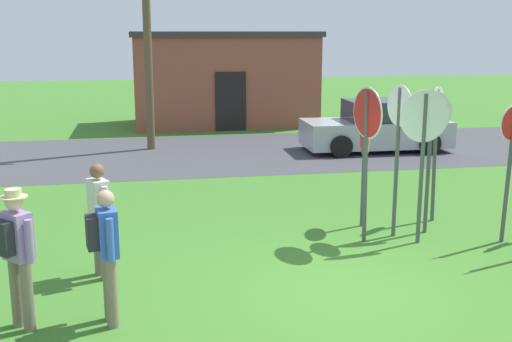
% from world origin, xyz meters
% --- Properties ---
extents(ground_plane, '(80.00, 80.00, 0.00)m').
position_xyz_m(ground_plane, '(0.00, 0.00, 0.00)').
color(ground_plane, '#3D7528').
extents(street_asphalt, '(60.00, 6.40, 0.01)m').
position_xyz_m(street_asphalt, '(0.00, 10.40, 0.00)').
color(street_asphalt, '#424247').
rests_on(street_asphalt, ground).
extents(building_background, '(6.93, 3.73, 3.50)m').
position_xyz_m(building_background, '(0.53, 16.30, 1.76)').
color(building_background, brown).
rests_on(building_background, ground).
extents(utility_pole, '(1.80, 0.24, 8.26)m').
position_xyz_m(utility_pole, '(-2.37, 11.41, 4.31)').
color(utility_pole, brown).
rests_on(utility_pole, ground).
extents(parked_car_on_street, '(4.33, 2.08, 1.51)m').
position_xyz_m(parked_car_on_street, '(4.31, 9.95, 0.69)').
color(parked_car_on_street, '#A5A8AD').
rests_on(parked_car_on_street, ground).
extents(stop_sign_rear_right, '(0.11, 0.69, 1.97)m').
position_xyz_m(stop_sign_rear_right, '(1.28, 2.86, 1.33)').
color(stop_sign_rear_right, '#474C4C').
rests_on(stop_sign_rear_right, ground).
extents(stop_sign_nearest, '(0.21, 0.85, 2.64)m').
position_xyz_m(stop_sign_nearest, '(0.99, 2.01, 1.83)').
color(stop_sign_nearest, '#474C4C').
rests_on(stop_sign_nearest, ground).
extents(stop_sign_leaning_left, '(0.87, 0.08, 2.60)m').
position_xyz_m(stop_sign_leaning_left, '(1.90, 1.80, 1.81)').
color(stop_sign_leaning_left, '#474C4C').
rests_on(stop_sign_leaning_left, ground).
extents(stop_sign_center_cluster, '(0.49, 0.46, 2.54)m').
position_xyz_m(stop_sign_center_cluster, '(2.69, 2.96, 1.69)').
color(stop_sign_center_cluster, '#474C4C').
rests_on(stop_sign_center_cluster, ground).
extents(stop_sign_leaning_right, '(0.16, 0.70, 2.65)m').
position_xyz_m(stop_sign_leaning_right, '(1.63, 2.21, 1.79)').
color(stop_sign_leaning_right, '#474C4C').
rests_on(stop_sign_leaning_right, ground).
extents(stop_sign_rear_left, '(0.74, 0.07, 2.52)m').
position_xyz_m(stop_sign_rear_left, '(2.26, 2.29, 1.72)').
color(stop_sign_rear_left, '#474C4C').
rests_on(stop_sign_rear_left, ground).
extents(stop_sign_far_back, '(0.58, 0.23, 2.35)m').
position_xyz_m(stop_sign_far_back, '(3.33, 1.55, 1.55)').
color(stop_sign_far_back, '#474C4C').
rests_on(stop_sign_far_back, ground).
extents(person_with_sunhat, '(0.48, 0.48, 1.74)m').
position_xyz_m(person_with_sunhat, '(-4.16, -0.31, 1.01)').
color(person_with_sunhat, '#7A6B56').
rests_on(person_with_sunhat, ground).
extents(person_on_left, '(0.35, 0.52, 1.69)m').
position_xyz_m(person_on_left, '(-3.30, 1.20, 0.95)').
color(person_on_left, '#7A6B56').
rests_on(person_on_left, ground).
extents(person_in_dark_shirt, '(0.40, 0.56, 1.69)m').
position_xyz_m(person_in_dark_shirt, '(-3.13, -0.36, 0.98)').
color(person_in_dark_shirt, '#7A6B56').
rests_on(person_in_dark_shirt, ground).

